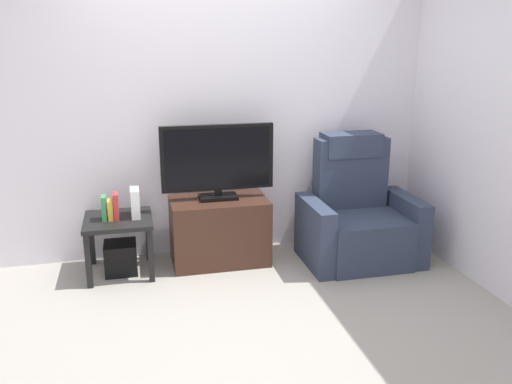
# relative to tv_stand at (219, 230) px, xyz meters

# --- Properties ---
(ground_plane) EXTENTS (6.40, 6.40, 0.00)m
(ground_plane) POSITION_rel_tv_stand_xyz_m (0.07, -0.82, -0.28)
(ground_plane) COLOR #9E998E
(wall_back) EXTENTS (6.40, 0.06, 2.60)m
(wall_back) POSITION_rel_tv_stand_xyz_m (0.07, 0.31, 1.02)
(wall_back) COLOR silver
(wall_back) RESTS_ON ground
(wall_side) EXTENTS (0.06, 4.48, 2.60)m
(wall_side) POSITION_rel_tv_stand_xyz_m (1.95, -0.82, 1.02)
(wall_side) COLOR silver
(wall_side) RESTS_ON ground
(tv_stand) EXTENTS (0.82, 0.50, 0.56)m
(tv_stand) POSITION_rel_tv_stand_xyz_m (0.00, 0.00, 0.00)
(tv_stand) COLOR #3D2319
(tv_stand) RESTS_ON ground
(television) EXTENTS (0.95, 0.20, 0.63)m
(television) POSITION_rel_tv_stand_xyz_m (-0.00, 0.02, 0.62)
(television) COLOR black
(television) RESTS_ON tv_stand
(recliner_armchair) EXTENTS (0.98, 0.78, 1.08)m
(recliner_armchair) POSITION_rel_tv_stand_xyz_m (1.19, -0.20, 0.09)
(recliner_armchair) COLOR #2D384C
(recliner_armchair) RESTS_ON ground
(side_table) EXTENTS (0.54, 0.54, 0.48)m
(side_table) POSITION_rel_tv_stand_xyz_m (-0.84, -0.05, 0.12)
(side_table) COLOR black
(side_table) RESTS_ON ground
(subwoofer_box) EXTENTS (0.26, 0.26, 0.26)m
(subwoofer_box) POSITION_rel_tv_stand_xyz_m (-0.84, -0.05, -0.15)
(subwoofer_box) COLOR black
(subwoofer_box) RESTS_ON ground
(book_leftmost) EXTENTS (0.04, 0.13, 0.20)m
(book_leftmost) POSITION_rel_tv_stand_xyz_m (-0.94, -0.07, 0.29)
(book_leftmost) COLOR #388C4C
(book_leftmost) RESTS_ON side_table
(book_middle) EXTENTS (0.04, 0.12, 0.16)m
(book_middle) POSITION_rel_tv_stand_xyz_m (-0.89, -0.07, 0.27)
(book_middle) COLOR gold
(book_middle) RESTS_ON side_table
(book_rightmost) EXTENTS (0.04, 0.12, 0.22)m
(book_rightmost) POSITION_rel_tv_stand_xyz_m (-0.84, -0.07, 0.30)
(book_rightmost) COLOR red
(book_rightmost) RESTS_ON side_table
(game_console) EXTENTS (0.07, 0.20, 0.24)m
(game_console) POSITION_rel_tv_stand_xyz_m (-0.69, -0.04, 0.31)
(game_console) COLOR white
(game_console) RESTS_ON side_table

